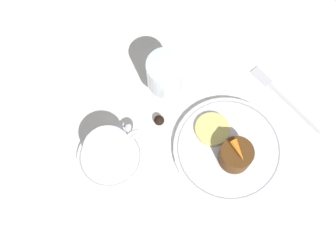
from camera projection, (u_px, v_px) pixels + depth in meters
name	position (u px, v px, depth m)	size (l,w,h in m)	color
ground_plane	(203.00, 134.00, 0.82)	(3.00, 3.00, 0.00)	white
dinner_plate	(228.00, 149.00, 0.80)	(0.23, 0.23, 0.01)	white
saucer	(110.00, 156.00, 0.80)	(0.14, 0.14, 0.01)	white
coffee_cup	(109.00, 152.00, 0.77)	(0.12, 0.09, 0.06)	white
spoon	(129.00, 144.00, 0.80)	(0.08, 0.10, 0.00)	silver
wine_glass	(165.00, 76.00, 0.78)	(0.08, 0.08, 0.12)	silver
fork	(278.00, 93.00, 0.85)	(0.02, 0.20, 0.01)	silver
dessert_cake	(236.00, 155.00, 0.77)	(0.07, 0.07, 0.05)	#563314
carrot_garnish	(238.00, 151.00, 0.74)	(0.03, 0.05, 0.02)	orange
pineapple_slice	(212.00, 129.00, 0.81)	(0.07, 0.07, 0.01)	#EFE075
chocolate_truffle	(159.00, 120.00, 0.82)	(0.02, 0.02, 0.02)	black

